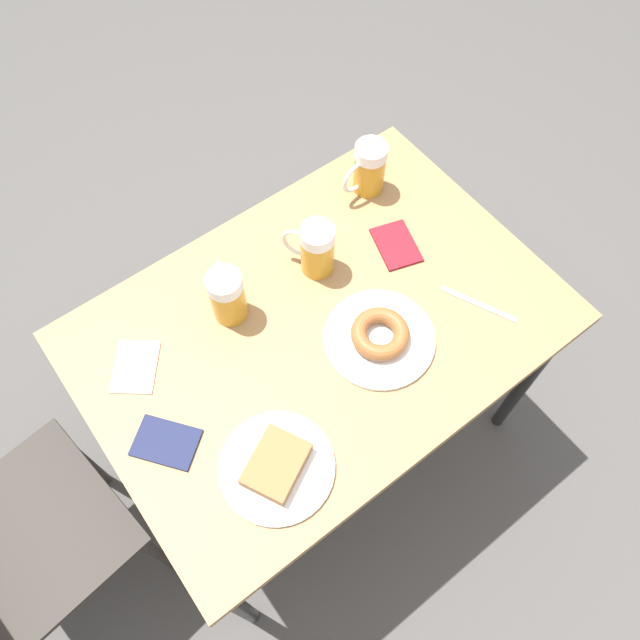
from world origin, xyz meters
TOP-DOWN VIEW (x-y plane):
  - ground_plane at (0.00, 0.00)m, footprint 8.00×8.00m
  - table at (0.00, 0.00)m, footprint 0.72×1.03m
  - plate_with_cake at (-0.20, 0.26)m, footprint 0.23×0.23m
  - plate_with_donut at (-0.11, -0.08)m, footprint 0.24×0.24m
  - beer_mug_left at (0.13, -0.09)m, footprint 0.12×0.09m
  - beer_mug_center at (0.24, -0.33)m, footprint 0.08×0.13m
  - beer_mug_right at (0.15, 0.14)m, footprint 0.12×0.08m
  - napkin_folded at (0.15, 0.38)m, footprint 0.15×0.15m
  - fork at (-0.18, -0.32)m, footprint 0.17×0.09m
  - passport_near_edge at (-0.03, 0.41)m, footprint 0.15×0.15m
  - passport_far_edge at (0.06, -0.27)m, footprint 0.15×0.12m

SIDE VIEW (x-z plane):
  - ground_plane at x=0.00m, z-range 0.00..0.00m
  - table at x=0.00m, z-range 0.29..1.01m
  - fork at x=-0.18m, z-range 0.72..0.72m
  - napkin_folded at x=0.15m, z-range 0.72..0.72m
  - passport_near_edge at x=-0.03m, z-range 0.72..0.72m
  - passport_far_edge at x=0.06m, z-range 0.72..0.72m
  - plate_with_cake at x=-0.20m, z-range 0.71..0.75m
  - plate_with_donut at x=-0.11m, z-range 0.71..0.76m
  - beer_mug_left at x=0.13m, z-range 0.72..0.86m
  - beer_mug_center at x=0.24m, z-range 0.72..0.86m
  - beer_mug_right at x=0.15m, z-range 0.72..0.86m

